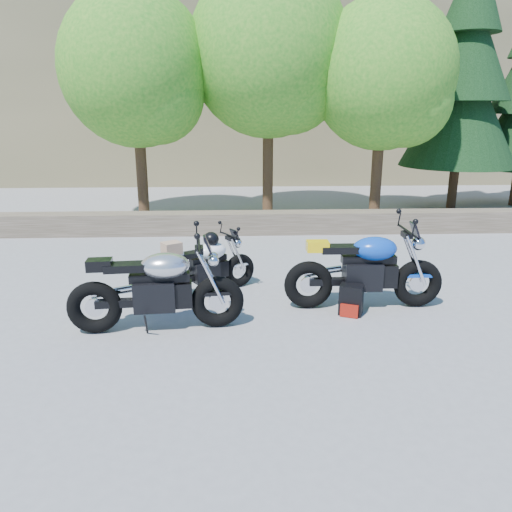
# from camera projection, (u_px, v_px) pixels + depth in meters

# --- Properties ---
(ground) EXTENTS (90.00, 90.00, 0.00)m
(ground) POSITION_uv_depth(u_px,v_px,m) (244.00, 333.00, 6.45)
(ground) COLOR gray
(ground) RESTS_ON ground
(stone_wall) EXTENTS (22.00, 0.55, 0.50)m
(stone_wall) POSITION_uv_depth(u_px,v_px,m) (239.00, 223.00, 11.66)
(stone_wall) COLOR brown
(stone_wall) RESTS_ON ground
(hillside) EXTENTS (80.00, 30.00, 15.00)m
(hillside) POSITION_uv_depth(u_px,v_px,m) (282.00, 33.00, 31.33)
(hillside) COLOR brown
(hillside) RESTS_ON ground
(tree_decid_left) EXTENTS (3.67, 3.67, 5.62)m
(tree_decid_left) POSITION_uv_depth(u_px,v_px,m) (139.00, 74.00, 12.18)
(tree_decid_left) COLOR #382314
(tree_decid_left) RESTS_ON ground
(tree_decid_mid) EXTENTS (4.08, 4.08, 6.24)m
(tree_decid_mid) POSITION_uv_depth(u_px,v_px,m) (273.00, 58.00, 12.59)
(tree_decid_mid) COLOR #382314
(tree_decid_mid) RESTS_ON ground
(tree_decid_right) EXTENTS (3.54, 3.54, 5.41)m
(tree_decid_right) POSITION_uv_depth(u_px,v_px,m) (388.00, 80.00, 12.28)
(tree_decid_right) COLOR #382314
(tree_decid_right) RESTS_ON ground
(conifer_near) EXTENTS (3.17, 3.17, 7.06)m
(conifer_near) POSITION_uv_depth(u_px,v_px,m) (465.00, 76.00, 13.54)
(conifer_near) COLOR #382314
(conifer_near) RESTS_ON ground
(silver_bike) EXTENTS (2.28, 0.72, 1.14)m
(silver_bike) POSITION_uv_depth(u_px,v_px,m) (157.00, 290.00, 6.42)
(silver_bike) COLOR black
(silver_bike) RESTS_ON ground
(white_bike) EXTENTS (1.57, 1.07, 0.99)m
(white_bike) POSITION_uv_depth(u_px,v_px,m) (205.00, 265.00, 7.71)
(white_bike) COLOR black
(white_bike) RESTS_ON ground
(blue_bike) EXTENTS (2.31, 0.73, 1.16)m
(blue_bike) POSITION_uv_depth(u_px,v_px,m) (365.00, 270.00, 7.17)
(blue_bike) COLOR black
(blue_bike) RESTS_ON ground
(backpack) EXTENTS (0.38, 0.36, 0.43)m
(backpack) POSITION_uv_depth(u_px,v_px,m) (351.00, 300.00, 7.00)
(backpack) COLOR black
(backpack) RESTS_ON ground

